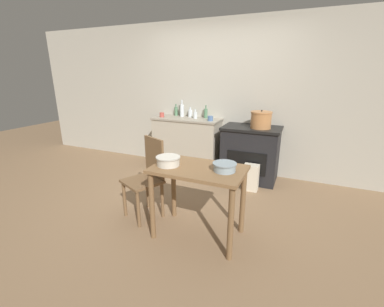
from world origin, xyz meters
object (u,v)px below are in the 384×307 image
(stove, at_px, (250,153))
(bottle_left, at_px, (176,111))
(bottle_center_left, at_px, (190,113))
(cup_center_right, at_px, (210,118))
(chair, at_px, (147,176))
(stock_pot, at_px, (261,120))
(bottle_center, at_px, (195,115))
(work_table, at_px, (198,181))
(flour_sack, at_px, (251,177))
(mixing_bowl_small, at_px, (168,160))
(bottle_mid_left, at_px, (182,110))
(cup_mid_right, at_px, (162,115))
(bottle_far_left, at_px, (206,113))
(mixing_bowl_large, at_px, (225,166))

(stove, relative_size, bottle_left, 4.25)
(bottle_center_left, distance_m, cup_center_right, 0.51)
(chair, distance_m, stock_pot, 1.96)
(bottle_center_left, distance_m, bottle_center, 0.18)
(work_table, bearing_deg, flour_sack, 77.82)
(work_table, distance_m, mixing_bowl_small, 0.38)
(chair, bearing_deg, bottle_mid_left, 127.51)
(flour_sack, distance_m, bottle_left, 1.88)
(bottle_mid_left, height_order, bottle_center_left, bottle_mid_left)
(bottle_center, distance_m, cup_center_right, 0.34)
(bottle_center, distance_m, cup_mid_right, 0.62)
(stove, distance_m, chair, 1.87)
(work_table, height_order, bottle_far_left, bottle_far_left)
(chair, relative_size, bottle_center_left, 5.35)
(flour_sack, bearing_deg, bottle_center, 156.18)
(stock_pot, xyz_separation_m, bottle_left, (-1.59, 0.27, 0.01))
(flour_sack, height_order, cup_mid_right, cup_mid_right)
(stock_pot, bearing_deg, stove, 159.46)
(chair, relative_size, bottle_center, 6.00)
(cup_center_right, height_order, cup_mid_right, same)
(bottle_mid_left, bearing_deg, flour_sack, -22.43)
(stove, xyz_separation_m, bottle_center_left, (-1.15, 0.18, 0.56))
(flour_sack, distance_m, cup_center_right, 1.18)
(chair, relative_size, bottle_mid_left, 3.23)
(chair, height_order, cup_mid_right, cup_mid_right)
(bottle_center_left, height_order, cup_center_right, bottle_center_left)
(work_table, xyz_separation_m, bottle_left, (-1.28, 2.00, 0.38))
(flour_sack, bearing_deg, mixing_bowl_large, -91.15)
(bottle_center, relative_size, cup_center_right, 1.78)
(mixing_bowl_large, relative_size, bottle_far_left, 1.05)
(chair, xyz_separation_m, cup_mid_right, (-0.71, 1.60, 0.46))
(stove, height_order, mixing_bowl_large, stove)
(work_table, distance_m, cup_center_right, 1.84)
(bottle_center, bearing_deg, cup_center_right, -19.38)
(stove, height_order, mixing_bowl_small, stove)
(chair, bearing_deg, cup_center_right, 107.04)
(bottle_center_left, bearing_deg, cup_mid_right, -156.29)
(stove, xyz_separation_m, bottle_far_left, (-0.85, 0.18, 0.58))
(bottle_center_left, bearing_deg, mixing_bowl_small, -72.05)
(flour_sack, height_order, stock_pot, stock_pot)
(bottle_far_left, bearing_deg, flour_sack, -32.05)
(bottle_center, bearing_deg, mixing_bowl_small, -75.06)
(mixing_bowl_large, bearing_deg, mixing_bowl_small, -172.51)
(chair, relative_size, cup_mid_right, 11.95)
(flour_sack, xyz_separation_m, bottle_far_left, (-0.96, 0.60, 0.82))
(chair, xyz_separation_m, stock_pot, (1.04, 1.58, 0.49))
(stock_pot, bearing_deg, cup_center_right, 179.27)
(work_table, distance_m, bottle_center_left, 2.21)
(chair, relative_size, bottle_left, 4.57)
(chair, bearing_deg, bottle_left, 131.49)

